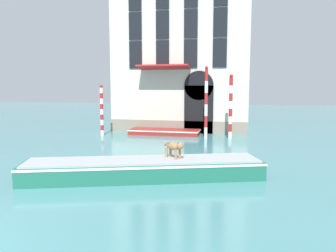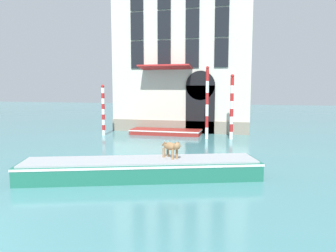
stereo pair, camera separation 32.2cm
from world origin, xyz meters
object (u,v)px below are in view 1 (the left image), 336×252
Objects in this scene: mooring_pole_0 at (206,103)px; mooring_pole_2 at (231,107)px; dog_on_deck at (174,147)px; boat_foreground at (144,168)px; mooring_pole_1 at (102,110)px; boat_moored_near_palazzo at (164,132)px.

mooring_pole_0 is 1.56m from mooring_pole_2.
dog_on_deck is 9.40m from mooring_pole_0.
dog_on_deck is at bearing -90.39° from mooring_pole_0.
boat_foreground is 2.49× the size of mooring_pole_1.
mooring_pole_1 is (-5.99, 9.59, 1.38)m from boat_foreground.
boat_moored_near_palazzo is (-1.94, 11.05, -0.18)m from boat_foreground.
dog_on_deck is 0.18× the size of mooring_pole_0.
mooring_pole_2 reaches higher than mooring_pole_1.
mooring_pole_2 is at bearing 2.45° from mooring_pole_1.
mooring_pole_0 is at bearing 64.16° from boat_foreground.
boat_moored_near_palazzo is at bearing 141.23° from dog_on_deck.
boat_moored_near_palazzo is 1.07× the size of mooring_pole_0.
boat_foreground is 10.21× the size of dog_on_deck.
mooring_pole_0 is 1.33× the size of mooring_pole_1.
boat_moored_near_palazzo is at bearing 19.79° from mooring_pole_1.
mooring_pole_0 reaches higher than boat_moored_near_palazzo.
mooring_pole_1 is (-4.04, -1.46, 1.56)m from boat_moored_near_palazzo.
mooring_pole_1 is (-7.09, -0.15, -0.57)m from mooring_pole_0.
boat_foreground is at bearing -96.45° from mooring_pole_0.
mooring_pole_1 is at bearing 102.58° from boat_foreground.
mooring_pole_0 is at bearing 125.17° from dog_on_deck.
mooring_pole_1 is at bearing -160.74° from boat_moored_near_palazzo.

